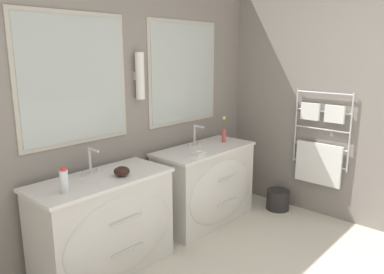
{
  "coord_description": "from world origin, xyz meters",
  "views": [
    {
      "loc": [
        -1.87,
        -0.68,
        1.77
      ],
      "look_at": [
        0.45,
        1.41,
        1.05
      ],
      "focal_mm": 35.0,
      "sensor_mm": 36.0,
      "label": 1
    }
  ],
  "objects_px": {
    "toiletry_bottle": "(64,181)",
    "amenity_bowl": "(122,171)",
    "vanity_left": "(106,225)",
    "flower_vase": "(224,132)",
    "vanity_right": "(207,184)",
    "waste_bin": "(278,199)"
  },
  "relations": [
    {
      "from": "toiletry_bottle",
      "to": "flower_vase",
      "type": "xyz_separation_m",
      "value": [
        1.95,
        0.09,
        0.02
      ]
    },
    {
      "from": "vanity_right",
      "to": "toiletry_bottle",
      "type": "height_order",
      "value": "toiletry_bottle"
    },
    {
      "from": "amenity_bowl",
      "to": "flower_vase",
      "type": "bearing_deg",
      "value": 3.6
    },
    {
      "from": "flower_vase",
      "to": "vanity_left",
      "type": "bearing_deg",
      "value": -178.72
    },
    {
      "from": "toiletry_bottle",
      "to": "amenity_bowl",
      "type": "height_order",
      "value": "toiletry_bottle"
    },
    {
      "from": "toiletry_bottle",
      "to": "amenity_bowl",
      "type": "distance_m",
      "value": 0.5
    },
    {
      "from": "vanity_right",
      "to": "amenity_bowl",
      "type": "bearing_deg",
      "value": -177.16
    },
    {
      "from": "toiletry_bottle",
      "to": "vanity_left",
      "type": "bearing_deg",
      "value": 8.32
    },
    {
      "from": "toiletry_bottle",
      "to": "flower_vase",
      "type": "height_order",
      "value": "flower_vase"
    },
    {
      "from": "vanity_left",
      "to": "amenity_bowl",
      "type": "bearing_deg",
      "value": -21.99
    },
    {
      "from": "amenity_bowl",
      "to": "vanity_left",
      "type": "bearing_deg",
      "value": 158.01
    },
    {
      "from": "vanity_right",
      "to": "waste_bin",
      "type": "height_order",
      "value": "vanity_right"
    },
    {
      "from": "vanity_left",
      "to": "flower_vase",
      "type": "relative_size",
      "value": 3.93
    },
    {
      "from": "toiletry_bottle",
      "to": "flower_vase",
      "type": "bearing_deg",
      "value": 2.57
    },
    {
      "from": "vanity_right",
      "to": "flower_vase",
      "type": "relative_size",
      "value": 3.93
    },
    {
      "from": "vanity_right",
      "to": "waste_bin",
      "type": "distance_m",
      "value": 0.93
    },
    {
      "from": "vanity_right",
      "to": "amenity_bowl",
      "type": "xyz_separation_m",
      "value": [
        -1.12,
        -0.06,
        0.43
      ]
    },
    {
      "from": "toiletry_bottle",
      "to": "amenity_bowl",
      "type": "relative_size",
      "value": 1.46
    },
    {
      "from": "flower_vase",
      "to": "vanity_right",
      "type": "bearing_deg",
      "value": -173.83
    },
    {
      "from": "amenity_bowl",
      "to": "flower_vase",
      "type": "height_order",
      "value": "flower_vase"
    },
    {
      "from": "vanity_left",
      "to": "waste_bin",
      "type": "relative_size",
      "value": 4.36
    },
    {
      "from": "vanity_left",
      "to": "toiletry_bottle",
      "type": "height_order",
      "value": "toiletry_bottle"
    }
  ]
}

